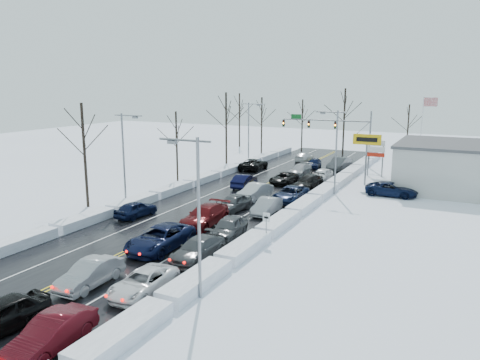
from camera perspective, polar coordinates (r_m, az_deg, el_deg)
The scene contains 46 objects.
ground at distance 45.79m, azimuth -2.27°, elevation -3.19°, with size 160.00×160.00×0.00m, color white.
road_surface at distance 47.50m, azimuth -1.11°, elevation -2.63°, with size 14.00×84.00×0.01m, color black.
snow_bank_left at distance 51.36m, azimuth -8.65°, elevation -1.67°, with size 1.63×72.00×0.79m, color white.
snow_bank_right at distance 44.61m, azimuth 7.59°, elevation -3.69°, with size 1.63×72.00×0.79m, color white.
traffic_signal_mast at distance 69.41m, azimuth 11.49°, elevation 6.27°, with size 13.28×0.39×8.00m.
tires_plus_sign at distance 56.24m, azimuth 15.21°, elevation 4.38°, with size 3.20×0.34×6.00m.
used_vehicles_sign at distance 62.31m, azimuth 16.24°, elevation 3.44°, with size 2.20×0.22×4.65m.
speed_limit_sign at distance 34.96m, azimuth 3.23°, elevation -5.15°, with size 0.55×0.09×2.35m.
flagpole at distance 69.30m, azimuth 21.39°, elevation 6.07°, with size 1.87×1.20×10.00m.
streetlight_se at distance 25.36m, azimuth -5.45°, elevation -3.07°, with size 3.20×0.25×9.00m.
streetlight_ne at distance 50.90m, azimuth 11.44°, elevation 4.19°, with size 3.20×0.25×9.00m.
streetlight_sw at distance 46.14m, azimuth -13.85°, elevation 3.32°, with size 3.20×0.25×9.00m.
streetlight_nw at distance 69.72m, azimuth 1.20°, elevation 6.38°, with size 3.20×0.25×9.00m.
tree_left_b at distance 46.64m, azimuth -18.56°, elevation 5.22°, with size 4.00×4.00×10.00m.
tree_left_c at distance 56.88m, azimuth -7.76°, elevation 5.71°, with size 3.40×3.40×8.50m.
tree_left_d at distance 69.08m, azimuth -1.70°, elevation 8.02°, with size 4.20×4.20×10.50m.
tree_left_e at distance 79.72m, azimuth 2.67°, elevation 7.99°, with size 3.80×3.80×9.50m.
tree_far_a at distance 88.18m, azimuth -0.06°, elevation 8.59°, with size 4.00×4.00×10.00m.
tree_far_b at distance 84.51m, azimuth 7.61°, elevation 7.88°, with size 3.60×3.60×9.00m.
tree_far_c at distance 80.25m, azimuth 12.63°, elevation 8.50°, with size 4.40×4.40×11.00m.
tree_far_d at distance 80.04m, azimuth 19.85°, elevation 6.83°, with size 3.40×3.40×8.50m.
queued_car_0 at distance 26.36m, azimuth -27.07°, elevation -16.15°, with size 1.96×4.87×1.66m, color black.
queued_car_1 at distance 29.73m, azimuth -17.72°, elevation -12.18°, with size 1.61×4.61×1.52m, color #96989D.
queued_car_2 at distance 34.61m, azimuth -9.67°, elevation -8.33°, with size 2.80×6.07×1.69m, color black.
queued_car_3 at distance 39.83m, azimuth -4.28°, elevation -5.50°, with size 2.33×5.74×1.67m, color #520B0D.
queued_car_4 at distance 44.05m, azimuth -0.81°, elevation -3.78°, with size 1.85×4.60×1.57m, color #444649.
queued_car_5 at distance 48.49m, azimuth 1.82°, elevation -2.34°, with size 1.70×4.86×1.60m, color silver.
queued_car_6 at distance 56.14m, azimuth 5.33°, elevation -0.45°, with size 2.25×4.87×1.35m, color black.
queued_car_7 at distance 61.71m, azimuth 7.34°, elevation 0.61°, with size 1.99×4.89×1.42m, color gray.
queued_car_8 at distance 67.01m, azimuth 9.01°, elevation 1.44°, with size 1.66×4.13×1.41m, color black.
queued_car_9 at distance 23.97m, azimuth -21.86°, elevation -18.57°, with size 1.63×4.66×1.54m, color #460910.
queued_car_10 at distance 28.01m, azimuth -11.68°, elevation -13.36°, with size 2.22×4.82×1.34m, color white.
queued_car_11 at distance 32.44m, azimuth -5.14°, elevation -9.59°, with size 2.05×5.05×1.47m, color #414447.
queued_car_12 at distance 36.59m, azimuth -1.41°, elevation -7.04°, with size 1.95×4.83×1.65m, color #46484B.
queued_car_13 at distance 43.09m, azimuth 3.25°, elevation -4.15°, with size 1.55×4.44×1.46m, color #97999E.
queued_car_14 at distance 47.90m, azimuth 6.19°, elevation -2.58°, with size 2.51×5.44×1.51m, color black.
queued_car_15 at distance 53.69m, azimuth 8.29°, elevation -1.08°, with size 2.17×5.34×1.55m, color black.
queued_car_16 at distance 58.28m, azimuth 9.93°, elevation -0.12°, with size 1.82×4.52×1.54m, color white.
queued_car_17 at distance 66.30m, azimuth 12.01°, elevation 1.22°, with size 1.82×5.23×1.72m, color #414346.
oncoming_car_0 at distance 53.90m, azimuth 0.53°, elevation -0.91°, with size 1.62×4.66×1.54m, color black.
oncoming_car_1 at distance 65.04m, azimuth 1.69°, elevation 1.27°, with size 2.57×5.58×1.55m, color black.
oncoming_car_2 at distance 72.82m, azimuth 7.80°, elevation 2.29°, with size 1.90×4.68×1.36m, color silver.
oncoming_car_3 at distance 43.16m, azimuth -12.53°, elevation -4.40°, with size 1.73×4.30×1.47m, color black.
parked_car_0 at distance 52.34m, azimuth 17.95°, elevation -1.87°, with size 2.47×5.36×1.49m, color black.
parked_car_1 at distance 55.62m, azimuth 21.28°, elevation -1.32°, with size 2.41×5.92×1.72m, color #444649.
parked_car_2 at distance 62.93m, azimuth 20.28°, elevation 0.19°, with size 1.92×4.78×1.63m, color black.
Camera 1 is at (21.33, -38.78, 11.74)m, focal length 35.00 mm.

